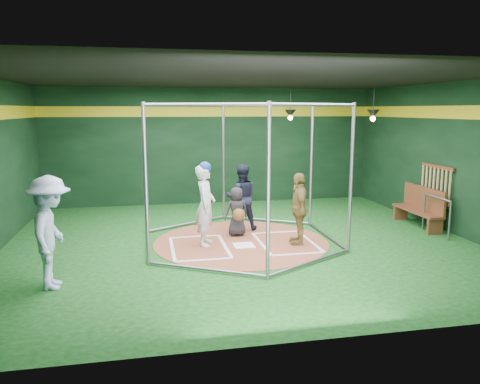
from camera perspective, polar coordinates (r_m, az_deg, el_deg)
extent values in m
cube|color=#0D3B11|center=(10.28, 0.11, -6.20)|extent=(10.00, 9.00, 0.02)
cube|color=black|center=(9.89, 0.12, 13.72)|extent=(10.00, 9.00, 0.02)
cube|color=black|center=(14.36, -3.46, 5.57)|extent=(10.00, 0.10, 3.50)
cube|color=black|center=(5.65, 9.19, -1.51)|extent=(10.00, 0.10, 3.50)
cube|color=black|center=(11.97, 24.34, 3.80)|extent=(0.10, 9.00, 3.50)
cube|color=gold|center=(14.28, -3.49, 9.77)|extent=(10.00, 0.01, 0.30)
cube|color=gold|center=(11.90, 24.59, 8.83)|extent=(0.01, 9.00, 0.30)
cylinder|color=brown|center=(10.28, 0.11, -6.11)|extent=(3.80, 3.80, 0.01)
cube|color=white|center=(9.99, 0.45, -6.51)|extent=(0.43, 0.43, 0.01)
cube|color=white|center=(10.71, -5.54, -5.43)|extent=(1.10, 0.07, 0.01)
cube|color=white|center=(9.10, -4.44, -8.25)|extent=(1.10, 0.07, 0.01)
cube|color=white|center=(9.86, -8.24, -6.86)|extent=(0.07, 1.70, 0.01)
cube|color=white|center=(9.97, -1.87, -6.56)|extent=(0.07, 1.70, 0.01)
cube|color=white|center=(11.05, 4.34, -4.92)|extent=(1.10, 0.07, 0.01)
cube|color=white|center=(9.49, 7.12, -7.50)|extent=(1.10, 0.07, 0.01)
cube|color=white|center=(10.13, 2.62, -6.31)|extent=(0.07, 1.70, 0.01)
cube|color=white|center=(10.44, 8.53, -5.91)|extent=(0.07, 1.70, 0.01)
cylinder|color=gray|center=(11.61, 8.67, 3.17)|extent=(0.07, 0.07, 3.00)
cylinder|color=gray|center=(12.21, -2.03, 3.62)|extent=(0.07, 0.07, 3.00)
cylinder|color=gray|center=(10.91, -11.42, 2.66)|extent=(0.07, 0.07, 3.00)
cylinder|color=gray|center=(8.64, -11.41, 0.74)|extent=(0.07, 0.07, 3.00)
cylinder|color=gray|center=(7.75, 3.48, -0.13)|extent=(0.07, 0.07, 3.00)
cylinder|color=gray|center=(9.50, 13.39, 1.50)|extent=(0.07, 0.07, 3.00)
cylinder|color=gray|center=(11.78, 3.26, 10.44)|extent=(2.02, 1.20, 0.06)
cylinder|color=gray|center=(12.11, 3.12, -3.41)|extent=(2.02, 1.20, 0.06)
cylinder|color=gray|center=(11.44, -6.61, 10.40)|extent=(2.02, 1.20, 0.06)
cylinder|color=gray|center=(11.79, -6.32, -3.84)|extent=(2.02, 1.20, 0.06)
cylinder|color=gray|center=(9.68, -11.72, 10.33)|extent=(0.06, 2.30, 0.06)
cylinder|color=gray|center=(10.08, -11.13, -6.37)|extent=(0.06, 2.30, 0.06)
cylinder|color=gray|center=(8.01, -4.51, 10.61)|extent=(2.02, 1.20, 0.06)
cylinder|color=gray|center=(8.49, -4.24, -9.36)|extent=(2.02, 1.20, 0.06)
cylinder|color=gray|center=(8.48, 9.20, 10.48)|extent=(2.02, 1.20, 0.06)
cylinder|color=gray|center=(8.94, 8.68, -8.44)|extent=(2.02, 1.20, 0.06)
cylinder|color=gray|center=(10.45, 11.06, 10.32)|extent=(0.06, 2.30, 0.06)
cylinder|color=gray|center=(10.83, 10.54, -5.21)|extent=(0.06, 2.30, 0.06)
cube|color=brown|center=(12.29, 22.95, 2.87)|extent=(0.05, 1.25, 0.08)
cube|color=brown|center=(12.42, 22.67, -1.25)|extent=(0.05, 1.25, 0.08)
cylinder|color=tan|center=(11.89, 24.20, 0.37)|extent=(0.06, 0.06, 0.85)
cylinder|color=tan|center=(12.01, 23.77, 0.49)|extent=(0.06, 0.06, 0.85)
cylinder|color=tan|center=(12.14, 23.35, 0.61)|extent=(0.06, 0.06, 0.85)
cylinder|color=tan|center=(12.27, 22.94, 0.73)|extent=(0.06, 0.06, 0.85)
cylinder|color=tan|center=(12.40, 22.53, 0.85)|extent=(0.06, 0.06, 0.85)
cylinder|color=tan|center=(12.53, 22.14, 0.97)|extent=(0.06, 0.06, 0.85)
cylinder|color=tan|center=(12.66, 21.75, 1.08)|extent=(0.06, 0.06, 0.85)
cylinder|color=tan|center=(12.79, 21.37, 1.19)|extent=(0.06, 0.06, 0.85)
cone|color=black|center=(13.91, 6.16, 9.52)|extent=(0.34, 0.34, 0.22)
sphere|color=#FFD899|center=(13.91, 6.15, 8.98)|extent=(0.14, 0.14, 0.14)
cylinder|color=black|center=(13.91, 6.18, 10.96)|extent=(0.02, 0.02, 0.70)
cone|color=black|center=(13.11, 15.92, 9.16)|extent=(0.34, 0.34, 0.22)
sphere|color=#FFD899|center=(13.11, 15.89, 8.59)|extent=(0.14, 0.14, 0.14)
cylinder|color=black|center=(13.11, 16.00, 10.69)|extent=(0.02, 0.02, 0.70)
imported|color=silver|center=(9.89, -4.24, -1.63)|extent=(0.56, 0.71, 1.72)
sphere|color=navy|center=(9.76, -4.30, 2.96)|extent=(0.26, 0.26, 0.26)
imported|color=#AD904A|center=(10.06, 7.16, -2.00)|extent=(0.51, 0.95, 1.54)
imported|color=black|center=(10.66, -0.41, -2.38)|extent=(0.60, 0.44, 1.12)
sphere|color=brown|center=(10.43, -0.15, -2.79)|extent=(0.28, 0.28, 0.28)
imported|color=black|center=(11.14, 0.17, -0.64)|extent=(0.81, 0.66, 1.58)
imported|color=#AEC5E7|center=(8.10, -22.08, -4.61)|extent=(0.69, 1.19, 1.84)
cube|color=brown|center=(12.35, 20.79, -2.16)|extent=(0.40, 1.70, 0.06)
cube|color=brown|center=(12.37, 21.51, -0.71)|extent=(0.06, 1.70, 0.57)
cube|color=brown|center=(11.78, 22.66, -3.89)|extent=(0.38, 0.08, 0.38)
cube|color=brown|center=(13.02, 18.99, -2.38)|extent=(0.38, 0.08, 0.38)
cylinder|color=slate|center=(11.31, 24.20, -3.22)|extent=(0.05, 0.05, 0.89)
cylinder|color=slate|center=(12.11, 21.51, -2.20)|extent=(0.05, 0.05, 0.89)
cylinder|color=slate|center=(11.62, 22.95, -0.64)|extent=(0.05, 0.99, 0.05)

